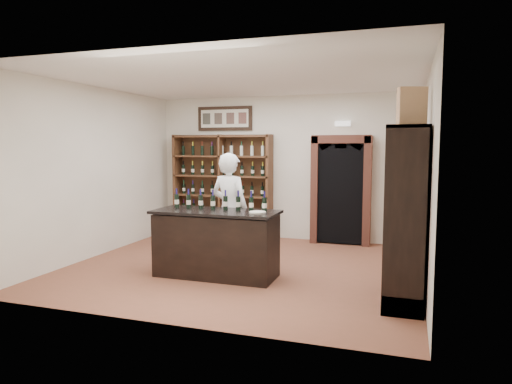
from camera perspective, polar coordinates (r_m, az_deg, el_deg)
floor at (r=7.50m, az=-1.71°, el=-9.36°), size 5.50×5.50×0.00m
ceiling at (r=7.32m, az=-1.78°, el=13.95°), size 5.50×5.50×0.00m
wall_back at (r=9.64m, az=3.37°, el=3.04°), size 5.50×0.04×3.00m
wall_left at (r=8.60m, az=-19.25°, el=2.39°), size 0.04×5.00×3.00m
wall_right at (r=6.82m, az=20.51°, el=1.54°), size 0.04×5.00×3.00m
wine_shelf at (r=9.93m, az=-4.16°, el=0.80°), size 2.20×0.38×2.20m
framed_picture at (r=10.03m, az=-3.92°, el=9.15°), size 1.25×0.04×0.52m
arched_doorway at (r=9.25m, az=10.58°, el=0.59°), size 1.17×0.35×2.17m
emergency_light at (r=9.31m, az=10.80°, el=8.39°), size 0.30×0.10×0.10m
tasting_counter at (r=6.92m, az=-5.00°, el=-6.48°), size 1.88×0.78×1.00m
counter_bottle_0 at (r=7.24m, az=-9.88°, el=-1.07°), size 0.07×0.07×0.30m
counter_bottle_1 at (r=7.14m, az=-8.43°, el=-1.14°), size 0.07×0.07×0.30m
counter_bottle_2 at (r=7.05m, az=-6.93°, el=-1.20°), size 0.07×0.07×0.30m
counter_bottle_3 at (r=6.97m, az=-5.40°, el=-1.27°), size 0.07×0.07×0.30m
counter_bottle_4 at (r=6.89m, az=-3.84°, el=-1.34°), size 0.07×0.07×0.30m
counter_bottle_5 at (r=6.82m, az=-2.24°, el=-1.41°), size 0.07×0.07×0.30m
counter_bottle_6 at (r=6.75m, az=-0.60°, el=-1.48°), size 0.07×0.07×0.30m
counter_bottle_7 at (r=6.68m, az=1.07°, el=-1.55°), size 0.07×0.07×0.30m
side_cabinet at (r=6.02m, az=18.42°, el=-6.08°), size 0.48×1.20×2.20m
shopkeeper at (r=7.42m, az=-3.29°, el=-2.25°), size 0.76×0.59×1.85m
plate at (r=6.56m, az=0.20°, el=-2.55°), size 0.24×0.24×0.02m
wine_crate at (r=6.10m, az=18.91°, el=10.02°), size 0.37×0.24×0.49m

